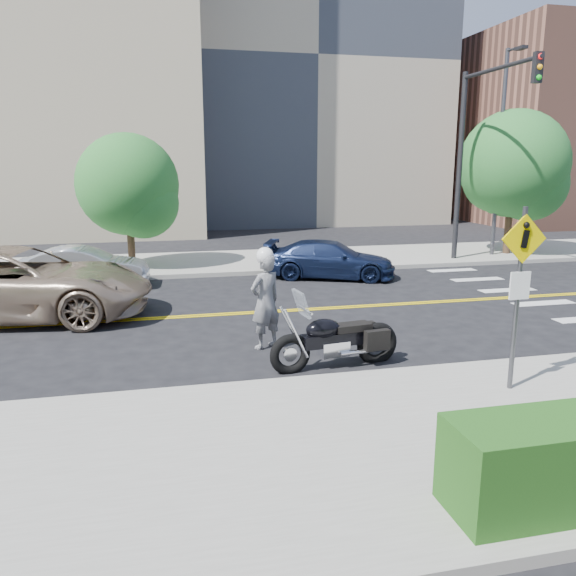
% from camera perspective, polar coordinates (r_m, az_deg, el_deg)
% --- Properties ---
extents(ground_plane, '(120.00, 120.00, 0.00)m').
position_cam_1_polar(ground_plane, '(14.58, -7.13, -2.71)').
color(ground_plane, black).
rests_on(ground_plane, ground).
extents(sidewalk_near, '(60.00, 5.00, 0.15)m').
position_cam_1_polar(sidewalk_near, '(7.62, -1.07, -16.72)').
color(sidewalk_near, '#9E9B91').
rests_on(sidewalk_near, ground_plane).
extents(sidewalk_far, '(60.00, 5.00, 0.15)m').
position_cam_1_polar(sidewalk_far, '(21.88, -9.17, 2.51)').
color(sidewalk_far, '#9E9B91').
rests_on(sidewalk_far, ground_plane).
extents(building_mid, '(18.00, 14.00, 20.00)m').
position_cam_1_polar(building_mid, '(41.56, 0.28, 21.04)').
color(building_mid, '#A39984').
rests_on(building_mid, ground_plane).
extents(building_right, '(14.00, 12.00, 12.00)m').
position_cam_1_polar(building_right, '(43.71, 26.74, 14.06)').
color(building_right, '#8C5947').
rests_on(building_right, ground_plane).
extents(lamp_post, '(0.16, 0.16, 8.00)m').
position_cam_1_polar(lamp_post, '(24.48, 20.67, 12.51)').
color(lamp_post, '#4C4C51').
rests_on(lamp_post, sidewalk_far).
extents(traffic_light, '(0.28, 4.50, 7.00)m').
position_cam_1_polar(traffic_light, '(22.23, 18.40, 14.11)').
color(traffic_light, black).
rests_on(traffic_light, sidewalk_far).
extents(pedestrian_sign, '(0.78, 0.08, 3.00)m').
position_cam_1_polar(pedestrian_sign, '(9.67, 22.45, 0.60)').
color(pedestrian_sign, '#4C4C51').
rests_on(pedestrian_sign, sidewalk_near).
extents(motorcyclist, '(0.88, 0.77, 2.14)m').
position_cam_1_polar(motorcyclist, '(11.66, -2.32, -1.06)').
color(motorcyclist, '#B1B0B5').
rests_on(motorcyclist, ground).
extents(motorcycle, '(2.62, 1.11, 1.55)m').
position_cam_1_polar(motorcycle, '(10.66, 4.95, -4.02)').
color(motorcycle, black).
rests_on(motorcycle, ground).
extents(suv, '(6.82, 3.80, 1.80)m').
position_cam_1_polar(suv, '(15.46, -25.79, 0.43)').
color(suv, tan).
rests_on(suv, ground).
extents(parked_car_silver, '(4.00, 1.61, 1.29)m').
position_cam_1_polar(parked_car_silver, '(18.60, -20.07, 1.95)').
color(parked_car_silver, '#B7BBBF').
rests_on(parked_car_silver, ground).
extents(parked_car_blue, '(4.71, 3.26, 1.27)m').
position_cam_1_polar(parked_car_blue, '(19.12, 4.32, 2.91)').
color(parked_car_blue, '#172245').
rests_on(parked_car_blue, ground).
extents(tree_far_a, '(3.58, 3.58, 4.89)m').
position_cam_1_polar(tree_far_a, '(20.88, -15.98, 10.06)').
color(tree_far_a, '#382619').
rests_on(tree_far_a, ground).
extents(tree_far_b, '(4.32, 4.32, 5.98)m').
position_cam_1_polar(tree_far_b, '(25.06, 21.94, 11.61)').
color(tree_far_b, '#382619').
rests_on(tree_far_b, ground).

